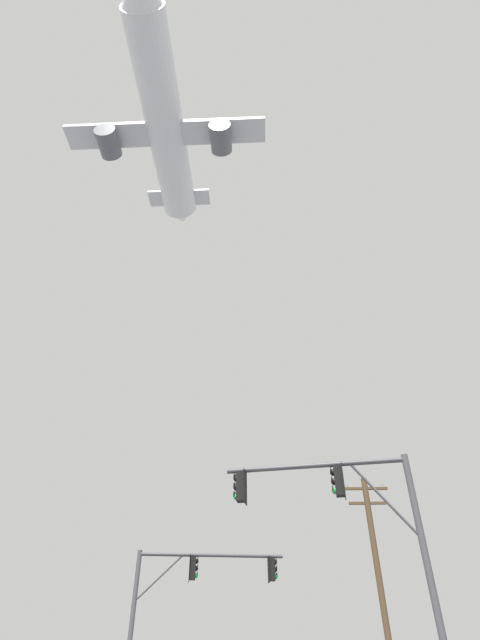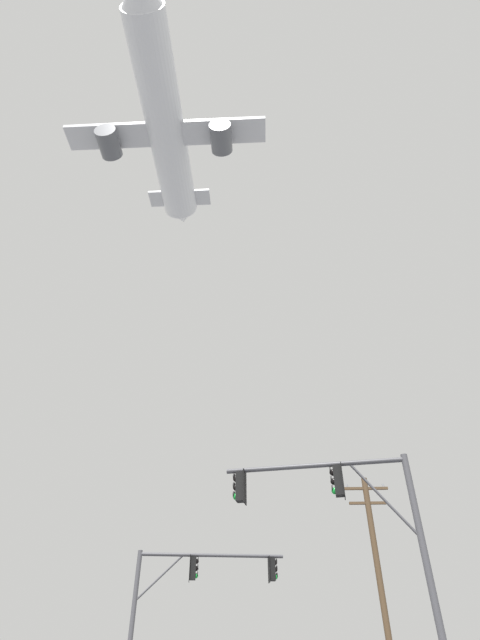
{
  "view_description": "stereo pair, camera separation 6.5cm",
  "coord_description": "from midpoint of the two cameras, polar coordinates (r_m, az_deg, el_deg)",
  "views": [
    {
      "loc": [
        0.62,
        -5.91,
        1.71
      ],
      "look_at": [
        -0.01,
        13.85,
        16.06
      ],
      "focal_mm": 26.15,
      "sensor_mm": 36.0,
      "label": 1
    },
    {
      "loc": [
        0.68,
        -5.91,
        1.71
      ],
      "look_at": [
        -0.01,
        13.85,
        16.06
      ],
      "focal_mm": 26.15,
      "sensor_mm": 36.0,
      "label": 2
    }
  ],
  "objects": [
    {
      "name": "utility_pole",
      "position": [
        24.71,
        16.47,
        -27.53
      ],
      "size": [
        2.2,
        0.28,
        9.02
      ],
      "color": "brown",
      "rests_on": "ground"
    },
    {
      "name": "signal_pole_near",
      "position": [
        15.22,
        13.21,
        -22.4
      ],
      "size": [
        5.64,
        1.19,
        6.79
      ],
      "color": "#4C4C51",
      "rests_on": "ground"
    },
    {
      "name": "signal_pole_far",
      "position": [
        23.06,
        -6.08,
        -29.55
      ],
      "size": [
        6.41,
        1.07,
        5.54
      ],
      "color": "#4C4C51",
      "rests_on": "ground"
    },
    {
      "name": "airplane",
      "position": [
        55.0,
        -9.24,
        22.47
      ],
      "size": [
        21.65,
        28.02,
        7.68
      ],
      "color": "white"
    }
  ]
}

